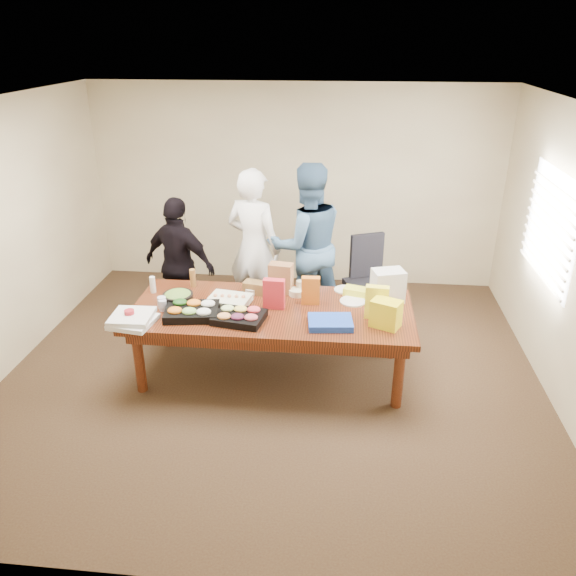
# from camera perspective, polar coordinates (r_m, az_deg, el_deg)

# --- Properties ---
(floor) EXTENTS (5.50, 5.00, 0.02)m
(floor) POSITION_cam_1_polar(r_m,az_deg,el_deg) (5.98, -1.59, -8.62)
(floor) COLOR #47301E
(floor) RESTS_ON ground
(ceiling) EXTENTS (5.50, 5.00, 0.02)m
(ceiling) POSITION_cam_1_polar(r_m,az_deg,el_deg) (5.04, -1.96, 18.23)
(ceiling) COLOR white
(ceiling) RESTS_ON wall_back
(wall_back) EXTENTS (5.50, 0.04, 2.70)m
(wall_back) POSITION_cam_1_polar(r_m,az_deg,el_deg) (7.73, 0.71, 10.24)
(wall_back) COLOR beige
(wall_back) RESTS_ON floor
(wall_front) EXTENTS (5.50, 0.04, 2.70)m
(wall_front) POSITION_cam_1_polar(r_m,az_deg,el_deg) (3.19, -7.77, -12.60)
(wall_front) COLOR beige
(wall_front) RESTS_ON floor
(wall_right) EXTENTS (0.04, 5.00, 2.70)m
(wall_right) POSITION_cam_1_polar(r_m,az_deg,el_deg) (5.71, 26.81, 2.22)
(wall_right) COLOR beige
(wall_right) RESTS_ON floor
(window_panel) EXTENTS (0.03, 1.40, 1.10)m
(window_panel) POSITION_cam_1_polar(r_m,az_deg,el_deg) (6.18, 25.04, 5.64)
(window_panel) COLOR white
(window_panel) RESTS_ON wall_right
(window_blinds) EXTENTS (0.04, 1.36, 1.00)m
(window_blinds) POSITION_cam_1_polar(r_m,az_deg,el_deg) (6.17, 24.69, 5.67)
(window_blinds) COLOR beige
(window_blinds) RESTS_ON wall_right
(conference_table) EXTENTS (2.80, 1.20, 0.75)m
(conference_table) POSITION_cam_1_polar(r_m,az_deg,el_deg) (5.78, -1.63, -5.43)
(conference_table) COLOR #4C1C0F
(conference_table) RESTS_ON floor
(office_chair) EXTENTS (0.67, 0.67, 1.01)m
(office_chair) POSITION_cam_1_polar(r_m,az_deg,el_deg) (6.87, 7.88, 0.62)
(office_chair) COLOR black
(office_chair) RESTS_ON floor
(person_center) EXTENTS (0.81, 0.67, 1.89)m
(person_center) POSITION_cam_1_polar(r_m,az_deg,el_deg) (6.64, -3.48, 4.09)
(person_center) COLOR white
(person_center) RESTS_ON floor
(person_right) EXTENTS (1.15, 1.03, 1.95)m
(person_right) POSITION_cam_1_polar(r_m,az_deg,el_deg) (6.63, 1.91, 4.37)
(person_right) COLOR #446991
(person_right) RESTS_ON floor
(person_left) EXTENTS (1.01, 0.70, 1.60)m
(person_left) POSITION_cam_1_polar(r_m,az_deg,el_deg) (6.64, -10.91, 2.33)
(person_left) COLOR black
(person_left) RESTS_ON floor
(veggie_tray) EXTENTS (0.56, 0.46, 0.08)m
(veggie_tray) POSITION_cam_1_polar(r_m,az_deg,el_deg) (5.54, -9.71, -2.38)
(veggie_tray) COLOR black
(veggie_tray) RESTS_ON conference_table
(fruit_tray) EXTENTS (0.52, 0.44, 0.07)m
(fruit_tray) POSITION_cam_1_polar(r_m,az_deg,el_deg) (5.38, -4.96, -2.97)
(fruit_tray) COLOR black
(fruit_tray) RESTS_ON conference_table
(sheet_cake) EXTENTS (0.45, 0.37, 0.07)m
(sheet_cake) POSITION_cam_1_polar(r_m,az_deg,el_deg) (5.72, -5.96, -1.24)
(sheet_cake) COLOR beige
(sheet_cake) RESTS_ON conference_table
(salad_bowl) EXTENTS (0.36, 0.36, 0.10)m
(salad_bowl) POSITION_cam_1_polar(r_m,az_deg,el_deg) (5.81, -11.08, -1.03)
(salad_bowl) COLOR black
(salad_bowl) RESTS_ON conference_table
(chip_bag_blue) EXTENTS (0.44, 0.35, 0.06)m
(chip_bag_blue) POSITION_cam_1_polar(r_m,az_deg,el_deg) (5.29, 4.32, -3.50)
(chip_bag_blue) COLOR blue
(chip_bag_blue) RESTS_ON conference_table
(chip_bag_red) EXTENTS (0.21, 0.10, 0.31)m
(chip_bag_red) POSITION_cam_1_polar(r_m,az_deg,el_deg) (5.55, -1.43, -0.60)
(chip_bag_red) COLOR red
(chip_bag_red) RESTS_ON conference_table
(chip_bag_yellow) EXTENTS (0.23, 0.11, 0.33)m
(chip_bag_yellow) POSITION_cam_1_polar(r_m,az_deg,el_deg) (5.42, 8.98, -1.44)
(chip_bag_yellow) COLOR yellow
(chip_bag_yellow) RESTS_ON conference_table
(chip_bag_orange) EXTENTS (0.19, 0.09, 0.29)m
(chip_bag_orange) POSITION_cam_1_polar(r_m,az_deg,el_deg) (5.65, 2.31, -0.25)
(chip_bag_orange) COLOR orange
(chip_bag_orange) RESTS_ON conference_table
(mayo_jar) EXTENTS (0.11, 0.11, 0.13)m
(mayo_jar) POSITION_cam_1_polar(r_m,az_deg,el_deg) (5.92, 1.26, 0.14)
(mayo_jar) COLOR beige
(mayo_jar) RESTS_ON conference_table
(mustard_bottle) EXTENTS (0.07, 0.07, 0.17)m
(mustard_bottle) POSITION_cam_1_polar(r_m,az_deg,el_deg) (5.87, -0.65, 0.14)
(mustard_bottle) COLOR #E9E507
(mustard_bottle) RESTS_ON conference_table
(dressing_bottle) EXTENTS (0.07, 0.07, 0.20)m
(dressing_bottle) POSITION_cam_1_polar(r_m,az_deg,el_deg) (6.13, -9.63, 1.01)
(dressing_bottle) COLOR brown
(dressing_bottle) RESTS_ON conference_table
(ranch_bottle) EXTENTS (0.07, 0.07, 0.18)m
(ranch_bottle) POSITION_cam_1_polar(r_m,az_deg,el_deg) (6.08, -13.56, 0.34)
(ranch_bottle) COLOR silver
(ranch_bottle) RESTS_ON conference_table
(banana_bunch) EXTENTS (0.28, 0.21, 0.08)m
(banana_bunch) POSITION_cam_1_polar(r_m,az_deg,el_deg) (5.91, 6.93, -0.38)
(banana_bunch) COLOR yellow
(banana_bunch) RESTS_ON conference_table
(bread_loaf) EXTENTS (0.34, 0.20, 0.13)m
(bread_loaf) POSITION_cam_1_polar(r_m,az_deg,el_deg) (5.91, -2.99, 0.01)
(bread_loaf) COLOR brown
(bread_loaf) RESTS_ON conference_table
(kraft_bag) EXTENTS (0.26, 0.18, 0.32)m
(kraft_bag) POSITION_cam_1_polar(r_m,az_deg,el_deg) (5.90, -0.73, 1.03)
(kraft_bag) COLOR #96613C
(kraft_bag) RESTS_ON conference_table
(red_cup) EXTENTS (0.10, 0.10, 0.12)m
(red_cup) POSITION_cam_1_polar(r_m,az_deg,el_deg) (5.53, -15.75, -2.76)
(red_cup) COLOR #A61E28
(red_cup) RESTS_ON conference_table
(clear_cup_a) EXTENTS (0.09, 0.09, 0.11)m
(clear_cup_a) POSITION_cam_1_polar(r_m,az_deg,el_deg) (5.68, -12.58, -1.72)
(clear_cup_a) COLOR silver
(clear_cup_a) RESTS_ON conference_table
(clear_cup_b) EXTENTS (0.10, 0.10, 0.12)m
(clear_cup_b) POSITION_cam_1_polar(r_m,az_deg,el_deg) (5.73, -12.67, -1.45)
(clear_cup_b) COLOR silver
(clear_cup_b) RESTS_ON conference_table
(pizza_box_lower) EXTENTS (0.43, 0.43, 0.04)m
(pizza_box_lower) POSITION_cam_1_polar(r_m,az_deg,el_deg) (5.51, -15.42, -3.32)
(pizza_box_lower) COLOR silver
(pizza_box_lower) RESTS_ON conference_table
(pizza_box_upper) EXTENTS (0.39, 0.39, 0.04)m
(pizza_box_upper) POSITION_cam_1_polar(r_m,az_deg,el_deg) (5.51, -15.55, -2.81)
(pizza_box_upper) COLOR silver
(pizza_box_upper) RESTS_ON pizza_box_lower
(plate_a) EXTENTS (0.33, 0.33, 0.02)m
(plate_a) POSITION_cam_1_polar(r_m,az_deg,el_deg) (5.77, 6.58, -1.34)
(plate_a) COLOR silver
(plate_a) RESTS_ON conference_table
(plate_b) EXTENTS (0.26, 0.26, 0.01)m
(plate_b) POSITION_cam_1_polar(r_m,az_deg,el_deg) (6.02, 5.77, -0.17)
(plate_b) COLOR silver
(plate_b) RESTS_ON conference_table
(dip_bowl_a) EXTENTS (0.19, 0.19, 0.07)m
(dip_bowl_a) POSITION_cam_1_polar(r_m,az_deg,el_deg) (5.87, 0.90, -0.43)
(dip_bowl_a) COLOR beige
(dip_bowl_a) RESTS_ON conference_table
(dip_bowl_b) EXTENTS (0.19, 0.19, 0.06)m
(dip_bowl_b) POSITION_cam_1_polar(r_m,az_deg,el_deg) (5.93, -3.68, -0.24)
(dip_bowl_b) COLOR silver
(dip_bowl_b) RESTS_ON conference_table
(grocery_bag_white) EXTENTS (0.36, 0.30, 0.33)m
(grocery_bag_white) POSITION_cam_1_polar(r_m,az_deg,el_deg) (5.79, 10.09, 0.23)
(grocery_bag_white) COLOR silver
(grocery_bag_white) RESTS_ON conference_table
(grocery_bag_yellow) EXTENTS (0.32, 0.28, 0.26)m
(grocery_bag_yellow) POSITION_cam_1_polar(r_m,az_deg,el_deg) (5.30, 9.90, -2.57)
(grocery_bag_yellow) COLOR yellow
(grocery_bag_yellow) RESTS_ON conference_table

